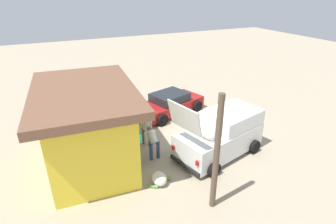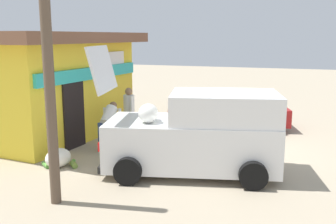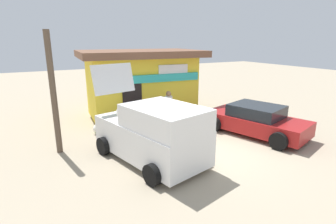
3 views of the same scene
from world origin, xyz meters
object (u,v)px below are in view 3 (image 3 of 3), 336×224
Objects in this scene: delivery_van at (153,133)px; vendor_standing at (169,107)px; storefront_bar at (141,82)px; paint_bucket at (195,116)px; customer_bending at (145,112)px; parked_sedan at (255,120)px; unloaded_banana_pile at (102,128)px.

vendor_standing is at bearing 53.34° from delivery_van.
storefront_bar is 1.39× the size of delivery_van.
customer_bending is at bearing -174.81° from paint_bucket.
vendor_standing reaches higher than parked_sedan.
storefront_bar reaches higher than parked_sedan.
vendor_standing is 3.98× the size of paint_bucket.
unloaded_banana_pile is at bearing 168.50° from vendor_standing.
delivery_van is at bearing -176.75° from parked_sedan.
parked_sedan is at bearing -28.68° from unloaded_banana_pile.
vendor_standing is 1.24× the size of customer_bending.
customer_bending is 1.97m from unloaded_banana_pile.
paint_bucket is at bearing 12.92° from vendor_standing.
vendor_standing is (2.07, 2.79, 0.00)m from delivery_van.
parked_sedan is at bearing -34.44° from customer_bending.
parked_sedan is at bearing -59.63° from storefront_bar.
storefront_bar is at bearing 70.99° from customer_bending.
vendor_standing is at bearing -11.50° from unloaded_banana_pile.
vendor_standing is (0.23, -2.61, -0.77)m from storefront_bar.
parked_sedan is 2.69× the size of vendor_standing.
paint_bucket is (-1.11, 2.89, -0.39)m from parked_sedan.
delivery_van reaches higher than customer_bending.
vendor_standing is 1.87m from paint_bucket.
customer_bending is (-1.08, 0.13, -0.14)m from vendor_standing.
storefront_bar reaches higher than unloaded_banana_pile.
paint_bucket is at bearing 40.27° from delivery_van.
customer_bending reaches higher than parked_sedan.
vendor_standing is 3.05m from unloaded_banana_pile.
unloaded_banana_pile is at bearing 177.40° from paint_bucket.
customer_bending is (-0.85, -2.48, -0.91)m from storefront_bar.
storefront_bar is at bearing 120.37° from parked_sedan.
customer_bending is 1.37× the size of unloaded_banana_pile.
paint_bucket is at bearing -49.61° from storefront_bar.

